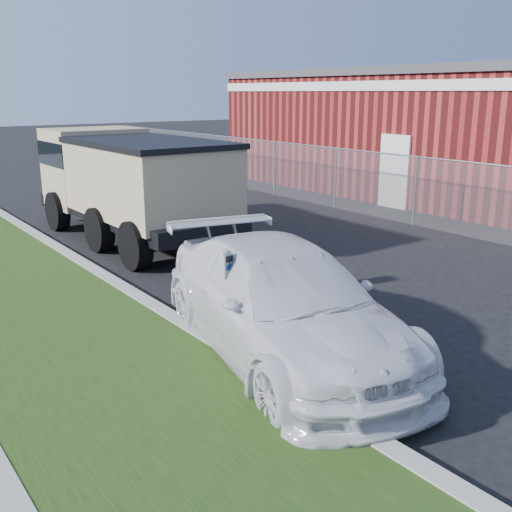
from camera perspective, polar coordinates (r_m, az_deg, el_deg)
ground at (r=9.62m, az=10.36°, el=-5.72°), size 120.00×120.00×0.00m
chainlink_fence at (r=18.30m, az=7.65°, el=8.46°), size 0.06×30.06×30.00m
brick_building at (r=23.38m, az=16.88°, el=11.54°), size 9.20×14.20×4.17m
parking_meter at (r=7.67m, az=-2.86°, el=-2.14°), size 0.21×0.16×1.36m
white_wagon at (r=7.96m, az=2.20°, el=-4.34°), size 3.12×5.38×1.47m
dump_truck at (r=14.64m, az=-12.08°, el=7.16°), size 2.65×6.46×2.51m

